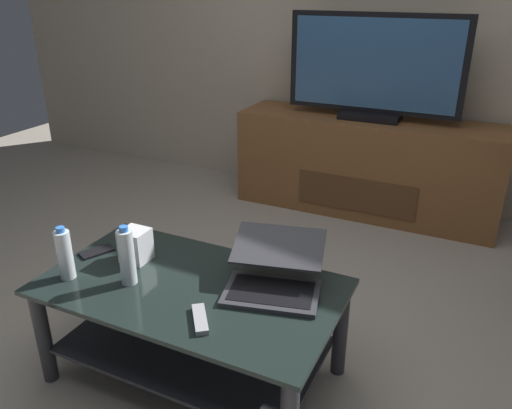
% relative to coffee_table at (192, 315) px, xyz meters
% --- Properties ---
extents(ground_plane, '(7.68, 7.68, 0.00)m').
position_rel_coffee_table_xyz_m(ground_plane, '(0.07, 0.19, -0.30)').
color(ground_plane, '#9E9384').
extents(back_wall, '(6.40, 0.12, 2.80)m').
position_rel_coffee_table_xyz_m(back_wall, '(0.07, 2.30, 1.10)').
color(back_wall, '#B2A38C').
rests_on(back_wall, ground).
extents(coffee_table, '(1.16, 0.65, 0.45)m').
position_rel_coffee_table_xyz_m(coffee_table, '(0.00, 0.00, 0.00)').
color(coffee_table, black).
rests_on(coffee_table, ground).
extents(media_cabinet, '(1.80, 0.48, 0.67)m').
position_rel_coffee_table_xyz_m(media_cabinet, '(0.20, 1.98, 0.03)').
color(media_cabinet, brown).
rests_on(media_cabinet, ground).
extents(television, '(1.15, 0.20, 0.68)m').
position_rel_coffee_table_xyz_m(television, '(0.20, 1.96, 0.69)').
color(television, black).
rests_on(television, media_cabinet).
extents(laptop, '(0.43, 0.45, 0.17)m').
position_rel_coffee_table_xyz_m(laptop, '(0.30, 0.13, 0.20)').
color(laptop, '#333338').
rests_on(laptop, coffee_table).
extents(router_box, '(0.11, 0.11, 0.14)m').
position_rel_coffee_table_xyz_m(router_box, '(-0.31, 0.07, 0.21)').
color(router_box, silver).
rests_on(router_box, coffee_table).
extents(water_bottle_near, '(0.06, 0.06, 0.22)m').
position_rel_coffee_table_xyz_m(water_bottle_near, '(-0.47, -0.16, 0.24)').
color(water_bottle_near, silver).
rests_on(water_bottle_near, coffee_table).
extents(water_bottle_far, '(0.06, 0.06, 0.24)m').
position_rel_coffee_table_xyz_m(water_bottle_far, '(-0.22, -0.09, 0.26)').
color(water_bottle_far, silver).
rests_on(water_bottle_far, coffee_table).
extents(cell_phone, '(0.12, 0.16, 0.01)m').
position_rel_coffee_table_xyz_m(cell_phone, '(-0.50, 0.04, 0.15)').
color(cell_phone, black).
rests_on(cell_phone, coffee_table).
extents(tv_remote, '(0.13, 0.15, 0.02)m').
position_rel_coffee_table_xyz_m(tv_remote, '(0.16, -0.18, 0.15)').
color(tv_remote, '#99999E').
rests_on(tv_remote, coffee_table).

